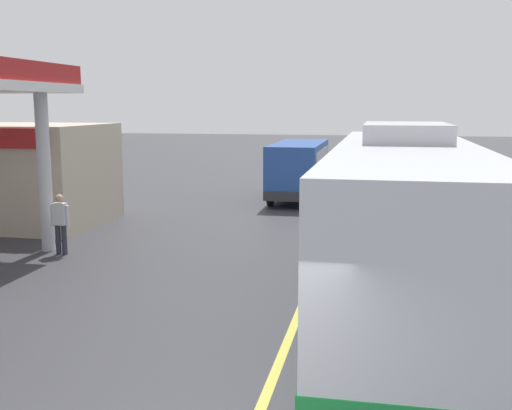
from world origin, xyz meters
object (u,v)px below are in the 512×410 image
Objects in this scene: pedestrian_near_pump at (60,221)px; car_trailing_behind_bus at (391,171)px; minibus_opposing_lane at (299,165)px; coach_bus_main at (404,232)px.

pedestrian_near_pump is 16.73m from car_trailing_behind_bus.
coach_bus_main is at bearing -75.23° from minibus_opposing_lane.
car_trailing_behind_bus is (9.00, 14.10, 0.08)m from pedestrian_near_pump.
pedestrian_near_pump is at bearing -122.55° from car_trailing_behind_bus.
minibus_opposing_lane reaches higher than pedestrian_near_pump.
coach_bus_main is 15.35m from minibus_opposing_lane.
pedestrian_near_pump is at bearing 158.18° from coach_bus_main.
car_trailing_behind_bus reaches higher than pedestrian_near_pump.
coach_bus_main is 6.65× the size of pedestrian_near_pump.
car_trailing_behind_bus is at bearing 57.45° from pedestrian_near_pump.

